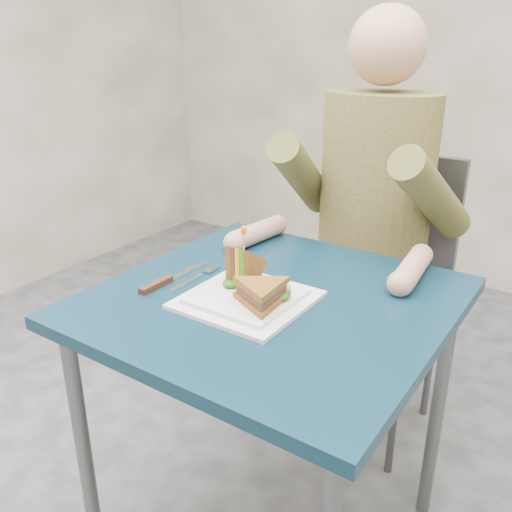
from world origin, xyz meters
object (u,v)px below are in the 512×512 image
Objects in this scene: plate at (247,298)px; diner at (375,170)px; table at (272,327)px; sandwich_flat at (261,294)px; chair at (379,275)px; sandwich_upright at (244,269)px; knife at (162,282)px; fork at (195,278)px.

diner is at bearing 87.10° from plate.
diner reaches higher than plate.
table is 0.15m from sandwich_flat.
chair is (0.00, 0.66, -0.11)m from table.
sandwich_upright is 0.20m from knife.
diner is 3.94× the size of sandwich_flat.
sandwich_upright is at bearing -170.09° from table.
sandwich_flat reaches higher than table.
sandwich_upright is at bearing 25.25° from knife.
fork is 0.81× the size of knife.
table is 1.01× the size of diner.
sandwich_flat is at bearing -13.21° from fork.
chair reaches higher than plate.
knife is at bearing -123.32° from fork.
chair is 0.39m from diner.
chair is 0.82m from knife.
plate is (-0.03, -0.71, 0.20)m from chair.
table is at bearing -90.00° from chair.
plate is 1.37× the size of sandwich_flat.
sandwich_upright is (-0.04, 0.04, 0.05)m from plate.
diner is at bearing 70.42° from fork.
sandwich_flat is 0.12m from sandwich_upright.
knife reaches higher than table.
plate is 0.07m from sandwich_upright.
diner is at bearing 68.82° from knife.
diner is at bearing -90.00° from chair.
sandwich_upright is (-0.07, -0.67, 0.24)m from chair.
sandwich_upright reaches higher than table.
chair is 0.71m from sandwich_upright.
diner reaches higher than sandwich_upright.
plate is 0.07m from sandwich_flat.
chair is 4.92× the size of sandwich_flat.
sandwich_flat reaches higher than plate.
sandwich_flat is 0.86× the size of knife.
fork is at bearing 166.79° from sandwich_flat.
chair is at bearing 71.75° from knife.
plate is 1.18× the size of knife.
fork is (-0.20, -0.57, -0.18)m from diner.
sandwich_flat reaches higher than knife.
diner reaches higher than chair.
plate is at bearing -92.44° from chair.
diner reaches higher than fork.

